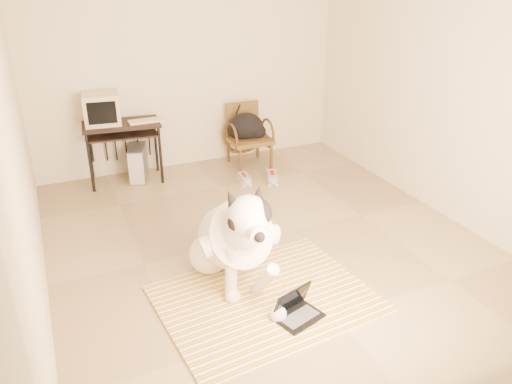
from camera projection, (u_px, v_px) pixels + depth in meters
floor at (262, 237)px, 4.95m from camera, size 4.50×4.50×0.00m
wall_back at (188, 61)px, 6.25m from camera, size 4.50×0.00×4.50m
wall_front at (449, 211)px, 2.52m from camera, size 4.50×0.00×4.50m
wall_left at (15, 133)px, 3.65m from camera, size 0.00×4.50×4.50m
wall_right at (440, 84)px, 5.12m from camera, size 0.00×4.50×4.50m
rug at (266, 299)px, 4.03m from camera, size 1.76×1.41×0.02m
dog at (235, 239)px, 4.12m from camera, size 0.69×1.44×1.04m
laptop at (296, 310)px, 3.80m from camera, size 0.40×0.34×0.24m
computer_desk at (122, 132)px, 5.95m from camera, size 0.94×0.58×0.74m
crt_monitor at (102, 109)px, 5.83m from camera, size 0.45×0.43×0.36m
desk_keyboard at (146, 121)px, 5.96m from camera, size 0.42×0.16×0.03m
pc_tower at (138, 163)px, 6.21m from camera, size 0.31×0.48×0.42m
rattan_chair at (248, 135)px, 6.59m from camera, size 0.53×0.51×0.80m
backpack at (247, 127)px, 6.48m from camera, size 0.50×0.39×0.35m
sneaker_left at (244, 179)px, 6.17m from camera, size 0.14×0.28×0.10m
sneaker_right at (272, 178)px, 6.19m from camera, size 0.22×0.33×0.11m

